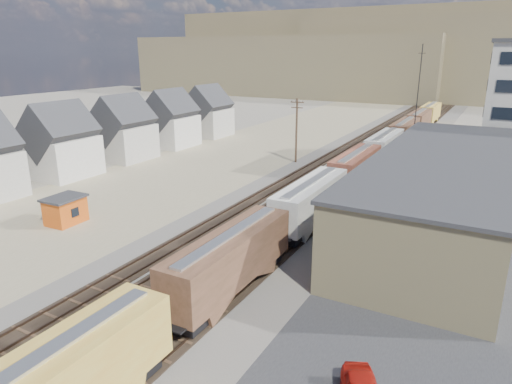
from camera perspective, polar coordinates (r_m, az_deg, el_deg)
The scene contains 12 objects.
ground at distance 34.45m, azimuth -10.84°, elevation -12.59°, with size 300.00×300.00×0.00m, color #6B6356.
ballast_bed at distance 77.18m, azimuth 13.19°, elevation 4.16°, with size 18.00×200.00×0.06m, color #4C4742.
dirt_yard at distance 76.06m, azimuth -3.62°, elevation 4.38°, with size 24.00×180.00×0.03m, color #817859.
rail_tracks at distance 77.30m, azimuth 12.80°, elevation 4.27°, with size 11.40×200.00×0.24m.
freight_train at distance 66.59m, azimuth 14.23°, elevation 4.47°, with size 3.00×119.74×4.46m.
warehouse at distance 49.75m, azimuth 22.18°, elevation 0.44°, with size 12.40×40.40×7.25m.
utility_pole_north at distance 71.49m, azimuth 5.08°, elevation 7.83°, with size 2.20×0.32×10.00m.
radio_mast at distance 84.18m, azimuth 19.52°, elevation 10.99°, with size 1.20×0.16×18.00m.
townhouse_row at distance 72.83m, azimuth -19.57°, elevation 6.31°, with size 8.15×68.16×10.47m.
hills_north at distance 191.63m, azimuth 23.59°, elevation 15.08°, with size 265.00×80.00×32.00m.
maintenance_shed at distance 50.33m, azimuth -22.73°, elevation -2.06°, with size 3.13×3.99×2.85m.
parked_car_blue at distance 74.84m, azimuth 28.37°, elevation 2.62°, with size 2.25×4.89×1.36m, color navy.
Camera 1 is at (19.55, -22.70, 17.00)m, focal length 32.00 mm.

